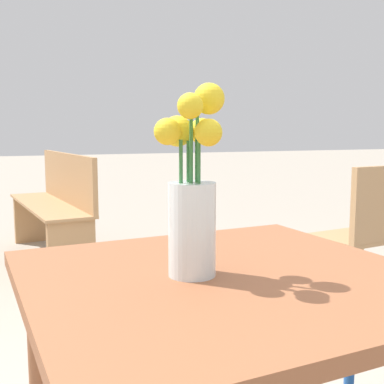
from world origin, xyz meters
TOP-DOWN VIEW (x-y plane):
  - table_front at (0.00, -0.00)m, footprint 0.80×0.77m
  - flower_vase at (-0.07, 0.01)m, footprint 0.14×0.13m
  - bench_middle at (0.03, 3.16)m, footprint 0.53×1.53m

SIDE VIEW (x-z plane):
  - bench_middle at x=0.03m, z-range 0.03..0.88m
  - table_front at x=0.00m, z-range 0.25..1.00m
  - flower_vase at x=-0.07m, z-range 0.72..1.08m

